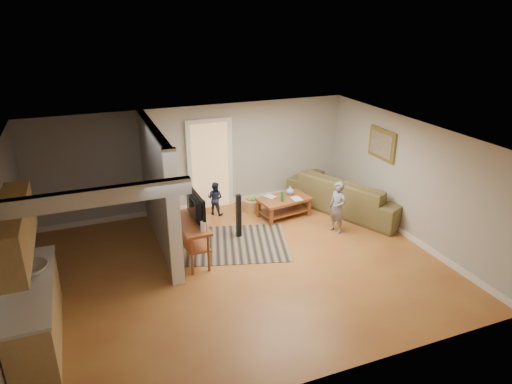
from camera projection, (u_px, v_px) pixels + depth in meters
ground at (240, 267)px, 8.61m from camera, size 7.50×7.50×0.00m
room_shell at (174, 196)px, 8.07m from camera, size 7.54×6.02×2.52m
area_rug at (232, 244)px, 9.46m from camera, size 2.66×2.24×0.01m
sofa at (347, 210)px, 11.04m from camera, size 2.25×3.14×0.86m
coffee_table at (284, 202)px, 10.60m from camera, size 1.28×0.87×0.70m
tv_console at (192, 225)px, 8.64m from camera, size 0.51×1.28×1.09m
speaker_left at (239, 216)px, 9.60m from camera, size 0.10×0.10×0.96m
speaker_right at (169, 218)px, 9.37m from camera, size 0.12×0.12×1.09m
toy_basket at (252, 204)px, 10.97m from camera, size 0.42×0.42×0.38m
child at (336, 231)px, 9.99m from camera, size 0.39×0.48×1.15m
toddler at (216, 214)px, 10.84m from camera, size 0.49×0.49×0.80m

